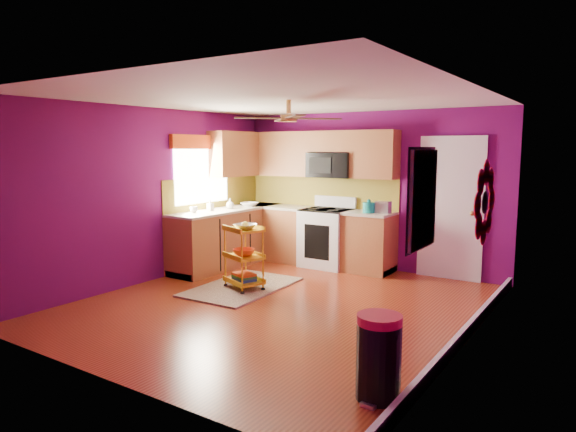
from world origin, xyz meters
The scene contains 18 objects.
ground centered at (0.00, 0.00, 0.00)m, with size 5.00×5.00×0.00m, color maroon.
room_envelope centered at (0.03, 0.00, 1.63)m, with size 4.54×5.04×2.52m.
lower_cabinets centered at (-1.35, 1.82, 0.43)m, with size 2.81×2.31×0.94m.
electric_range centered at (-0.55, 2.17, 0.48)m, with size 0.76×0.66×1.13m.
upper_cabinetry centered at (-1.24, 2.17, 1.80)m, with size 2.80×2.30×1.26m.
left_window centered at (-2.22, 1.05, 1.74)m, with size 0.08×1.35×1.08m.
panel_door centered at (1.35, 2.47, 1.02)m, with size 0.95×0.11×2.15m.
right_wall_art centered at (2.23, -0.34, 1.44)m, with size 0.04×2.74×1.04m.
ceiling_fan centered at (0.00, 0.20, 2.29)m, with size 1.01×1.01×0.26m.
shag_rug centered at (-0.88, 0.36, 0.01)m, with size 1.02×1.66×0.02m, color black.
rolling_cart centered at (-0.80, 0.31, 0.49)m, with size 0.63×0.55×0.95m.
trash_can centered at (1.98, -1.55, 0.33)m, with size 0.38×0.40×0.67m.
teal_kettle centered at (0.21, 2.12, 1.02)m, with size 0.18×0.18×0.21m.
toaster centered at (0.40, 2.22, 1.03)m, with size 0.22×0.15×0.18m, color beige.
soap_bottle_a centered at (-1.99, 0.97, 1.03)m, with size 0.08×0.08×0.18m, color #EA3F72.
soap_bottle_b centered at (-1.92, 1.37, 1.02)m, with size 0.13×0.13×0.17m, color white.
counter_dish centered at (-1.86, 1.82, 0.97)m, with size 0.28×0.28×0.07m, color white.
counter_cup centered at (-2.06, 0.68, 0.99)m, with size 0.12×0.12×0.09m, color white.
Camera 1 is at (3.46, -5.06, 1.92)m, focal length 32.00 mm.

